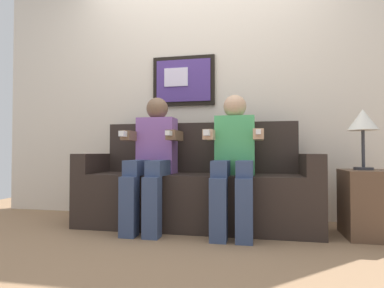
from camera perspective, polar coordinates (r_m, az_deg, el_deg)
ground_plane at (r=2.52m, az=-0.72°, el=-16.00°), size 5.73×5.73×0.00m
back_wall_assembly at (r=3.26m, az=2.11°, el=10.33°), size 4.40×0.10×2.60m
couch at (r=2.78m, az=0.74°, el=-8.11°), size 2.00×0.58×0.90m
person_on_left at (r=2.69m, az=-7.03°, el=-2.05°), size 0.46×0.56×1.11m
person_on_right at (r=2.55m, az=7.48°, el=-2.08°), size 0.46×0.56×1.11m
side_table_right at (r=2.76m, az=29.40°, el=-9.26°), size 0.40×0.40×0.50m
table_lamp at (r=2.76m, az=28.14°, el=3.38°), size 0.22×0.22×0.46m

